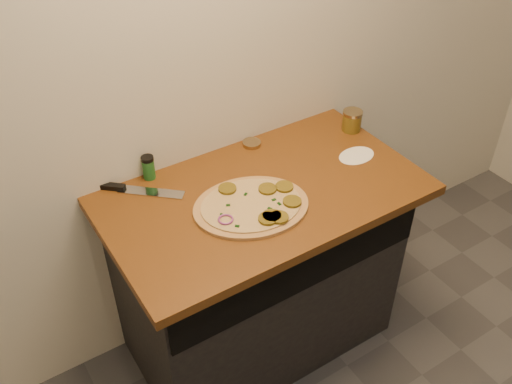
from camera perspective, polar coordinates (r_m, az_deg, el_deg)
cabinet at (r=2.46m, az=0.23°, el=-8.07°), size 1.10×0.60×0.86m
countertop at (r=2.14m, az=0.70°, el=-0.25°), size 1.20×0.70×0.04m
pizza at (r=2.04m, az=-0.32°, el=-1.39°), size 0.50×0.50×0.03m
chefs_knife at (r=2.18m, az=-12.69°, el=0.30°), size 0.29×0.27×0.02m
mason_jar_lid at (r=2.37m, az=-0.43°, el=4.88°), size 0.10×0.10×0.02m
salsa_jar at (r=2.48m, az=9.57°, el=7.06°), size 0.08×0.08×0.09m
spice_shaker at (r=2.20m, az=-10.71°, el=2.43°), size 0.05×0.05×0.10m
flour_spill at (r=2.34m, az=10.01°, el=3.61°), size 0.17×0.17×0.00m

